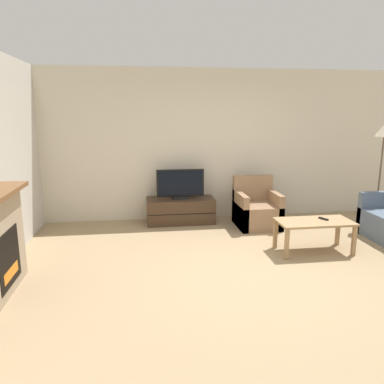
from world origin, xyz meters
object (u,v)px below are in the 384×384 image
Objects in this scene: armchair at (256,210)px; remote at (323,219)px; coffee_table at (314,225)px; floor_lamp at (384,139)px; tv_stand at (181,210)px; tv at (180,185)px.

armchair is 1.40m from remote.
armchair is 5.50× the size of remote.
coffee_table is 2.19m from floor_lamp.
armchair is 0.81× the size of coffee_table.
armchair reaches higher than remote.
coffee_table is (1.71, -1.68, 0.17)m from tv_stand.
tv is 0.99× the size of armchair.
remote is (0.58, -1.26, 0.19)m from armchair.
coffee_table is at bearing -148.46° from floor_lamp.
tv is at bearing 164.00° from armchair.
coffee_table is 0.59× the size of floor_lamp.
floor_lamp reaches higher than coffee_table.
floor_lamp is at bearing -11.79° from tv_stand.
tv_stand is at bearing 163.91° from armchair.
tv is 2.41m from coffee_table.
tv reaches higher than tv_stand.
armchair is 1.38m from coffee_table.
tv_stand is at bearing 168.21° from floor_lamp.
coffee_table is (0.43, -1.31, 0.11)m from armchair.
armchair is at bearing 171.00° from floor_lamp.
tv_stand is 0.68× the size of floor_lamp.
tv_stand is at bearing 90.00° from tv.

